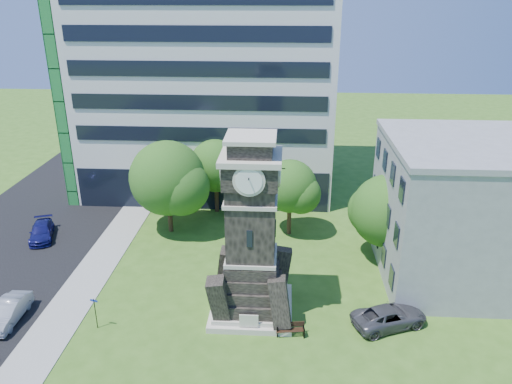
# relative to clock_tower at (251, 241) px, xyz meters

# --- Properties ---
(ground) EXTENTS (160.00, 160.00, 0.00)m
(ground) POSITION_rel_clock_tower_xyz_m (-3.00, -2.00, -5.28)
(ground) COLOR #375F1B
(ground) RESTS_ON ground
(sidewalk) EXTENTS (3.00, 70.00, 0.06)m
(sidewalk) POSITION_rel_clock_tower_xyz_m (-12.50, 3.00, -5.25)
(sidewalk) COLOR gray
(sidewalk) RESTS_ON ground
(clock_tower) EXTENTS (5.40, 5.40, 12.22)m
(clock_tower) POSITION_rel_clock_tower_xyz_m (0.00, 0.00, 0.00)
(clock_tower) COLOR beige
(clock_tower) RESTS_ON ground
(office_tall) EXTENTS (26.20, 15.11, 28.60)m
(office_tall) POSITION_rel_clock_tower_xyz_m (-6.20, 23.84, 8.94)
(office_tall) COLOR silver
(office_tall) RESTS_ON ground
(office_low) EXTENTS (15.20, 12.20, 10.40)m
(office_low) POSITION_rel_clock_tower_xyz_m (16.97, 6.00, -0.07)
(office_low) COLOR #939698
(office_low) RESTS_ON ground
(car_street_mid) EXTENTS (1.56, 4.26, 1.39)m
(car_street_mid) POSITION_rel_clock_tower_xyz_m (-15.74, -2.20, -4.58)
(car_street_mid) COLOR #96989D
(car_street_mid) RESTS_ON ground
(car_street_north) EXTENTS (3.17, 4.78, 1.29)m
(car_street_north) POSITION_rel_clock_tower_xyz_m (-18.96, 9.37, -4.64)
(car_street_north) COLOR #121351
(car_street_north) RESTS_ON ground
(car_east_lot) EXTENTS (5.39, 3.95, 1.36)m
(car_east_lot) POSITION_rel_clock_tower_xyz_m (8.95, -1.11, -4.60)
(car_east_lot) COLOR #47474C
(car_east_lot) RESTS_ON ground
(park_bench) EXTENTS (1.77, 0.47, 0.91)m
(park_bench) POSITION_rel_clock_tower_xyz_m (2.61, -2.53, -4.80)
(park_bench) COLOR black
(park_bench) RESTS_ON ground
(street_sign) EXTENTS (0.52, 0.05, 2.19)m
(street_sign) POSITION_rel_clock_tower_xyz_m (-9.74, -2.54, -3.91)
(street_sign) COLOR black
(street_sign) RESTS_ON ground
(tree_nw) EXTENTS (7.17, 6.52, 8.33)m
(tree_nw) POSITION_rel_clock_tower_xyz_m (-7.98, 11.47, -0.41)
(tree_nw) COLOR #332114
(tree_nw) RESTS_ON ground
(tree_nc) EXTENTS (5.50, 5.00, 7.23)m
(tree_nc) POSITION_rel_clock_tower_xyz_m (-4.45, 15.99, -0.74)
(tree_nc) COLOR #332114
(tree_nc) RESTS_ON ground
(tree_ne) EXTENTS (5.06, 4.60, 6.83)m
(tree_ne) POSITION_rel_clock_tower_xyz_m (2.56, 11.62, -0.93)
(tree_ne) COLOR #332114
(tree_ne) RESTS_ON ground
(tree_east) EXTENTS (6.26, 5.69, 7.19)m
(tree_east) POSITION_rel_clock_tower_xyz_m (10.10, 7.31, -1.11)
(tree_east) COLOR #332114
(tree_east) RESTS_ON ground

